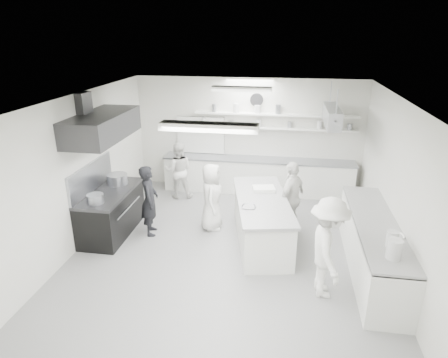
# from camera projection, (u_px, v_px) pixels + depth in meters

# --- Properties ---
(floor) EXTENTS (6.00, 7.00, 0.02)m
(floor) POSITION_uv_depth(u_px,v_px,m) (229.00, 252.00, 7.82)
(floor) COLOR #999999
(floor) RESTS_ON ground
(ceiling) EXTENTS (6.00, 7.00, 0.02)m
(ceiling) POSITION_uv_depth(u_px,v_px,m) (229.00, 99.00, 6.75)
(ceiling) COLOR white
(ceiling) RESTS_ON wall_back
(wall_back) EXTENTS (6.00, 0.04, 3.00)m
(wall_back) POSITION_uv_depth(u_px,v_px,m) (248.00, 135.00, 10.52)
(wall_back) COLOR silver
(wall_back) RESTS_ON floor
(wall_front) EXTENTS (6.00, 0.04, 3.00)m
(wall_front) POSITION_uv_depth(u_px,v_px,m) (179.00, 301.00, 4.06)
(wall_front) COLOR silver
(wall_front) RESTS_ON floor
(wall_left) EXTENTS (0.04, 7.00, 3.00)m
(wall_left) POSITION_uv_depth(u_px,v_px,m) (78.00, 172.00, 7.74)
(wall_left) COLOR silver
(wall_left) RESTS_ON floor
(wall_right) EXTENTS (0.04, 7.00, 3.00)m
(wall_right) POSITION_uv_depth(u_px,v_px,m) (399.00, 191.00, 6.84)
(wall_right) COLOR silver
(wall_right) RESTS_ON floor
(stove) EXTENTS (0.80, 1.80, 0.90)m
(stove) POSITION_uv_depth(u_px,v_px,m) (112.00, 213.00, 8.42)
(stove) COLOR black
(stove) RESTS_ON floor
(exhaust_hood) EXTENTS (0.85, 2.00, 0.50)m
(exhaust_hood) POSITION_uv_depth(u_px,v_px,m) (102.00, 126.00, 7.75)
(exhaust_hood) COLOR #303033
(exhaust_hood) RESTS_ON wall_left
(back_counter) EXTENTS (5.00, 0.60, 0.92)m
(back_counter) POSITION_uv_depth(u_px,v_px,m) (257.00, 176.00, 10.57)
(back_counter) COLOR white
(back_counter) RESTS_ON floor
(shelf_lower) EXTENTS (4.20, 0.26, 0.04)m
(shelf_lower) POSITION_uv_depth(u_px,v_px,m) (275.00, 128.00, 10.21)
(shelf_lower) COLOR white
(shelf_lower) RESTS_ON wall_back
(shelf_upper) EXTENTS (4.20, 0.26, 0.04)m
(shelf_upper) POSITION_uv_depth(u_px,v_px,m) (275.00, 115.00, 10.08)
(shelf_upper) COLOR white
(shelf_upper) RESTS_ON wall_back
(pass_through_window) EXTENTS (1.30, 0.04, 1.00)m
(pass_through_window) POSITION_uv_depth(u_px,v_px,m) (201.00, 135.00, 10.71)
(pass_through_window) COLOR black
(pass_through_window) RESTS_ON wall_back
(wall_clock) EXTENTS (0.32, 0.05, 0.32)m
(wall_clock) POSITION_uv_depth(u_px,v_px,m) (257.00, 100.00, 10.12)
(wall_clock) COLOR white
(wall_clock) RESTS_ON wall_back
(right_counter) EXTENTS (0.74, 3.30, 0.94)m
(right_counter) POSITION_uv_depth(u_px,v_px,m) (373.00, 247.00, 7.07)
(right_counter) COLOR white
(right_counter) RESTS_ON floor
(pot_rack) EXTENTS (0.30, 1.60, 0.40)m
(pot_rack) POSITION_uv_depth(u_px,v_px,m) (332.00, 116.00, 8.92)
(pot_rack) COLOR #9A9CA6
(pot_rack) RESTS_ON ceiling
(light_fixture_front) EXTENTS (1.30, 0.25, 0.10)m
(light_fixture_front) POSITION_uv_depth(u_px,v_px,m) (209.00, 127.00, 5.12)
(light_fixture_front) COLOR white
(light_fixture_front) RESTS_ON ceiling
(light_fixture_rear) EXTENTS (1.30, 0.25, 0.10)m
(light_fixture_rear) POSITION_uv_depth(u_px,v_px,m) (242.00, 89.00, 8.44)
(light_fixture_rear) COLOR white
(light_fixture_rear) RESTS_ON ceiling
(prep_island) EXTENTS (1.39, 2.60, 0.91)m
(prep_island) POSITION_uv_depth(u_px,v_px,m) (261.00, 221.00, 8.06)
(prep_island) COLOR white
(prep_island) RESTS_ON floor
(stove_pot) EXTENTS (0.44, 0.44, 0.27)m
(stove_pot) POSITION_uv_depth(u_px,v_px,m) (117.00, 180.00, 8.61)
(stove_pot) COLOR #9A9CA6
(stove_pot) RESTS_ON stove
(cook_stove) EXTENTS (0.50, 0.63, 1.53)m
(cook_stove) POSITION_uv_depth(u_px,v_px,m) (149.00, 200.00, 8.27)
(cook_stove) COLOR black
(cook_stove) RESTS_ON floor
(cook_back) EXTENTS (0.82, 0.70, 1.48)m
(cook_back) POSITION_uv_depth(u_px,v_px,m) (178.00, 170.00, 10.14)
(cook_back) COLOR white
(cook_back) RESTS_ON floor
(cook_island_left) EXTENTS (0.55, 0.77, 1.49)m
(cook_island_left) POSITION_uv_depth(u_px,v_px,m) (212.00, 197.00, 8.50)
(cook_island_left) COLOR white
(cook_island_left) RESTS_ON floor
(cook_island_right) EXTENTS (0.79, 1.02, 1.61)m
(cook_island_right) POSITION_uv_depth(u_px,v_px,m) (292.00, 198.00, 8.29)
(cook_island_right) COLOR white
(cook_island_right) RESTS_ON floor
(cook_right) EXTENTS (0.75, 1.17, 1.72)m
(cook_right) POSITION_uv_depth(u_px,v_px,m) (328.00, 248.00, 6.28)
(cook_right) COLOR white
(cook_right) RESTS_ON floor
(bowl_island_a) EXTENTS (0.28, 0.28, 0.07)m
(bowl_island_a) POSITION_uv_depth(u_px,v_px,m) (249.00, 208.00, 7.52)
(bowl_island_a) COLOR #9A9CA6
(bowl_island_a) RESTS_ON prep_island
(bowl_island_b) EXTENTS (0.20, 0.20, 0.06)m
(bowl_island_b) POSITION_uv_depth(u_px,v_px,m) (271.00, 192.00, 8.25)
(bowl_island_b) COLOR white
(bowl_island_b) RESTS_ON prep_island
(bowl_right) EXTENTS (0.25, 0.25, 0.06)m
(bowl_right) POSITION_uv_depth(u_px,v_px,m) (396.00, 236.00, 6.41)
(bowl_right) COLOR white
(bowl_right) RESTS_ON right_counter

